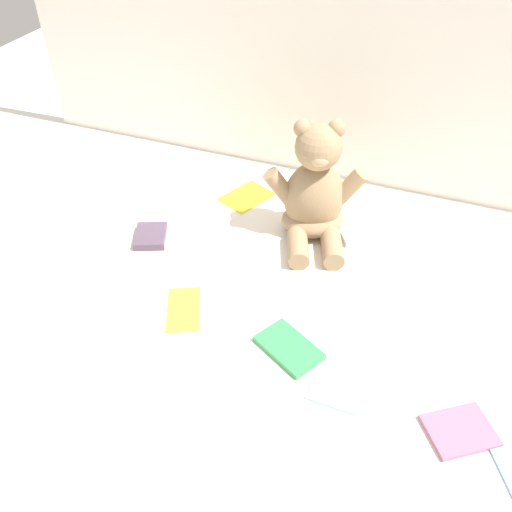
% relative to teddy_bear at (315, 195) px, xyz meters
% --- Properties ---
extents(ground_plane, '(3.20, 3.20, 0.00)m').
position_rel_teddy_bear_xyz_m(ground_plane, '(-0.08, -0.15, -0.11)').
color(ground_plane, silver).
extents(backdrop_drape, '(1.77, 0.03, 0.59)m').
position_rel_teddy_bear_xyz_m(backdrop_drape, '(-0.08, 0.30, 0.18)').
color(backdrop_drape, white).
rests_on(backdrop_drape, ground_plane).
extents(teddy_bear, '(0.25, 0.25, 0.30)m').
position_rel_teddy_bear_xyz_m(teddy_bear, '(0.00, 0.00, 0.00)').
color(teddy_bear, '#9E7F5B').
rests_on(teddy_bear, ground_plane).
extents(book_case_1, '(0.12, 0.15, 0.01)m').
position_rel_teddy_bear_xyz_m(book_case_1, '(-0.18, -0.37, -0.11)').
color(book_case_1, gold).
rests_on(book_case_1, ground_plane).
extents(book_case_3, '(0.15, 0.14, 0.01)m').
position_rel_teddy_bear_xyz_m(book_case_3, '(0.41, -0.46, -0.11)').
color(book_case_3, '#AD6380').
rests_on(book_case_3, ground_plane).
extents(book_case_4, '(0.11, 0.12, 0.02)m').
position_rel_teddy_bear_xyz_m(book_case_4, '(-0.37, -0.17, -0.10)').
color(book_case_4, '#534254').
rests_on(book_case_4, ground_plane).
extents(book_case_5, '(0.15, 0.16, 0.01)m').
position_rel_teddy_bear_xyz_m(book_case_5, '(-0.21, 0.09, -0.11)').
color(book_case_5, yellow).
rests_on(book_case_5, ground_plane).
extents(book_case_6, '(0.16, 0.14, 0.02)m').
position_rel_teddy_bear_xyz_m(book_case_6, '(0.13, 0.04, -0.10)').
color(book_case_6, silver).
rests_on(book_case_6, ground_plane).
extents(book_case_7, '(0.10, 0.08, 0.01)m').
position_rel_teddy_bear_xyz_m(book_case_7, '(0.18, -0.45, -0.11)').
color(book_case_7, '#8EC0E0').
rests_on(book_case_7, ground_plane).
extents(book_case_8, '(0.15, 0.13, 0.01)m').
position_rel_teddy_bear_xyz_m(book_case_8, '(0.07, -0.39, -0.11)').
color(book_case_8, green).
rests_on(book_case_8, ground_plane).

